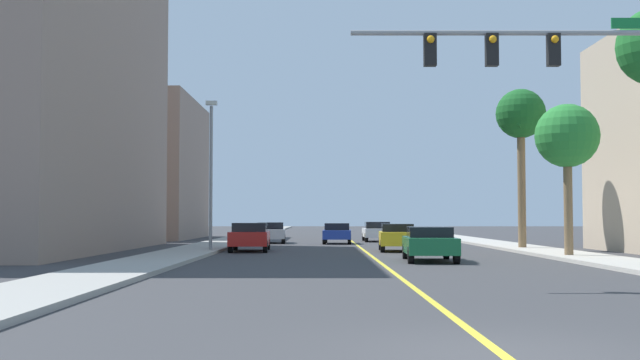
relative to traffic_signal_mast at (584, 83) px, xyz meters
name	(u,v)px	position (x,y,z in m)	size (l,w,h in m)	color
ground	(351,243)	(-4.63, 32.07, -5.19)	(192.00, 192.00, 0.00)	#38383A
sidewalk_left	(222,242)	(-13.25, 32.07, -5.12)	(2.81, 168.00, 0.15)	#9E9B93
sidewalk_right	(480,242)	(3.99, 32.07, -5.12)	(2.81, 168.00, 0.15)	#B2ADA3
lane_marking_center	(351,243)	(-4.63, 32.07, -5.19)	(0.16, 144.00, 0.01)	yellow
building_left_near	(12,77)	(-22.58, 19.75, 3.72)	(11.00, 23.25, 17.83)	gray
building_left_far	(93,169)	(-25.17, 43.35, 0.44)	(16.18, 15.00, 11.27)	gray
traffic_signal_mast	(584,83)	(0.00, 0.00, 0.00)	(9.23, 0.36, 6.77)	gray
street_lamp	(207,166)	(-12.35, 18.54, -0.94)	(0.56, 0.28, 7.38)	gray
palm_mid	(563,138)	(3.56, 12.92, -0.09)	(2.70, 2.70, 6.40)	brown
palm_far	(517,118)	(3.75, 21.18, 1.83)	(2.63, 2.63, 8.41)	brown
car_yellow	(394,237)	(-3.00, 19.76, -4.46)	(1.96, 4.05, 1.40)	gold
car_silver	(267,232)	(-10.26, 32.23, -4.46)	(2.08, 4.14, 1.39)	#BCBCC1
car_red	(246,236)	(-10.52, 19.77, -4.42)	(2.05, 4.50, 1.45)	red
car_green	(426,243)	(-2.62, 10.82, -4.47)	(2.11, 4.59, 1.35)	#196638
car_blue	(334,233)	(-5.81, 31.01, -4.50)	(1.96, 3.99, 1.34)	#1E389E
car_white	(373,231)	(-2.86, 35.73, -4.46)	(1.92, 4.52, 1.41)	white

